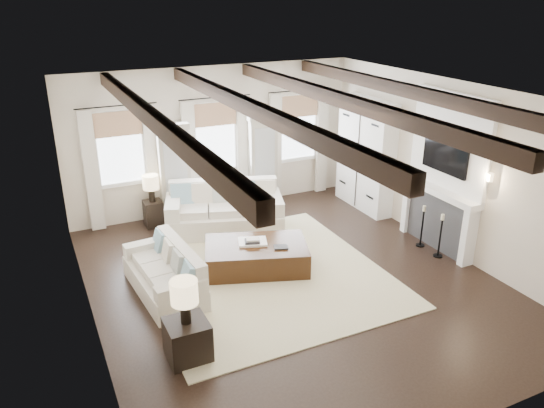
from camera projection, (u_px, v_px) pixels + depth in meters
name	position (u px, v px, depth m)	size (l,w,h in m)	color
ground	(292.00, 281.00, 9.12)	(7.50, 7.50, 0.00)	black
room_shell	(308.00, 157.00, 9.46)	(6.54, 7.54, 3.22)	beige
area_rug	(263.00, 275.00, 9.28)	(4.04, 4.25, 0.02)	beige
sofa_back	(224.00, 212.00, 10.93)	(2.57, 1.75, 1.01)	silver
sofa_left	(167.00, 274.00, 8.70)	(0.99, 1.93, 0.80)	silver
ottoman	(256.00, 256.00, 9.46)	(1.79, 1.12, 0.47)	black
tray	(253.00, 242.00, 9.43)	(0.50, 0.38, 0.04)	white
book_lower	(252.00, 241.00, 9.37)	(0.26, 0.20, 0.04)	#262628
book_upper	(253.00, 239.00, 9.36)	(0.22, 0.17, 0.03)	beige
book_loose	(281.00, 247.00, 9.25)	(0.24, 0.18, 0.03)	#262628
side_table_front	(188.00, 340.00, 7.13)	(0.56, 0.56, 0.56)	black
lamp_front	(184.00, 295.00, 6.87)	(0.36, 0.36, 0.63)	black
side_table_back	(154.00, 213.00, 11.18)	(0.37, 0.37, 0.55)	black
lamp_back	(151.00, 184.00, 10.93)	(0.33, 0.33, 0.57)	black
candlestick_near	(440.00, 239.00, 9.84)	(0.17, 0.17, 0.86)	black
candlestick_far	(422.00, 229.00, 10.26)	(0.17, 0.17, 0.84)	black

